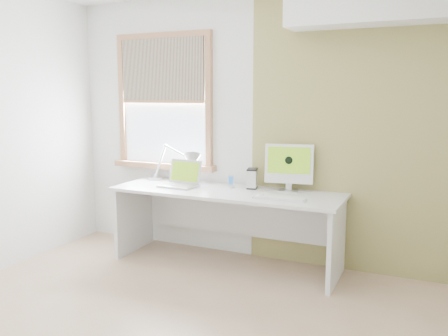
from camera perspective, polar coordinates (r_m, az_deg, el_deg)
The scene contains 11 objects.
room at distance 3.08m, azimuth -8.09°, elevation 2.75°, with size 4.04×3.54×2.64m.
accent_wall at distance 4.38m, azimuth 15.87°, elevation 4.32°, with size 2.00×0.02×2.60m, color #9A9449.
window at distance 5.05m, azimuth -7.33°, elevation 7.93°, with size 1.20×0.14×1.42m.
desk at distance 4.53m, azimuth 0.55°, elevation -5.01°, with size 2.20×0.70×0.73m.
desk_lamp at distance 4.80m, azimuth -4.77°, elevation 0.59°, with size 0.68×0.27×0.39m.
laptop at distance 4.66m, azimuth -5.20°, elevation -1.42°, with size 0.38×0.31×0.25m.
phone_dock at distance 4.56m, azimuth 0.85°, elevation -1.96°, with size 0.08×0.08×0.13m.
external_drive at distance 4.53m, azimuth 3.44°, elevation -1.28°, with size 0.12×0.16×0.19m.
imac at distance 4.42m, azimuth 7.89°, elevation 0.39°, with size 0.45×0.18×0.44m.
keyboard at distance 4.08m, azimuth 6.72°, elevation -3.67°, with size 0.46×0.14×0.02m.
mouse at distance 4.16m, azimuth 4.44°, elevation -3.32°, with size 0.07×0.11×0.03m, color white.
Camera 1 is at (1.64, -2.58, 1.63)m, focal length 37.71 mm.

